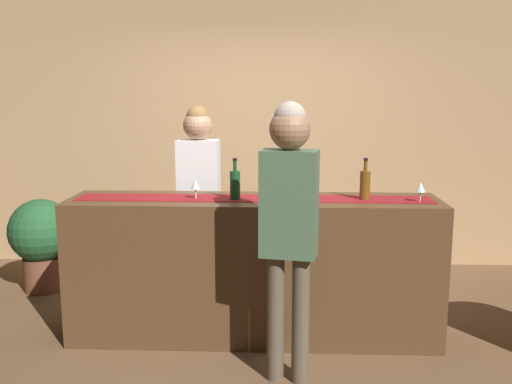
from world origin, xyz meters
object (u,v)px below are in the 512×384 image
wine_bottle_amber (365,184)px  customer_sipping (289,212)px  wine_glass_near_customer (421,188)px  potted_plant_tall (41,238)px  bartender (199,185)px  wine_glass_mid_counter (196,185)px  wine_bottle_green (235,185)px

wine_bottle_amber → customer_sipping: 0.85m
wine_glass_near_customer → potted_plant_tall: wine_glass_near_customer is taller
wine_bottle_amber → bartender: 1.42m
wine_glass_near_customer → wine_glass_mid_counter: same height
wine_glass_mid_counter → potted_plant_tall: 1.95m
wine_glass_near_customer → customer_sipping: size_ratio=0.08×
wine_bottle_green → bartender: 0.74m
wine_bottle_green → wine_glass_mid_counter: (-0.29, 0.01, -0.01)m
wine_bottle_green → customer_sipping: 0.72m
wine_bottle_green → wine_glass_mid_counter: size_ratio=2.10×
bartender → customer_sipping: bearing=122.1°
wine_glass_near_customer → bartender: size_ratio=0.08×
wine_glass_mid_counter → potted_plant_tall: bearing=148.7°
wine_bottle_green → customer_sipping: bearing=-58.3°
customer_sipping → wine_glass_mid_counter: bearing=146.9°
bartender → potted_plant_tall: (-1.50, 0.33, -0.56)m
wine_bottle_amber → customer_sipping: customer_sipping is taller
bartender → customer_sipping: 1.45m
wine_glass_mid_counter → customer_sipping: customer_sipping is taller
wine_glass_near_customer → potted_plant_tall: (-3.16, 1.01, -0.66)m
wine_bottle_green → potted_plant_tall: size_ratio=0.36×
bartender → customer_sipping: (0.73, -1.25, 0.05)m
wine_glass_mid_counter → potted_plant_tall: size_ratio=0.17×
wine_glass_mid_counter → bartender: bartender is taller
bartender → potted_plant_tall: 1.64m
wine_bottle_amber → wine_glass_near_customer: size_ratio=2.10×
wine_glass_mid_counter → customer_sipping: bearing=-43.2°
customer_sipping → potted_plant_tall: size_ratio=2.07×
wine_bottle_green → wine_bottle_amber: bearing=2.6°
customer_sipping → potted_plant_tall: customer_sipping is taller
bartender → customer_sipping: customer_sipping is taller
wine_bottle_amber → wine_bottle_green: bearing=-177.4°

